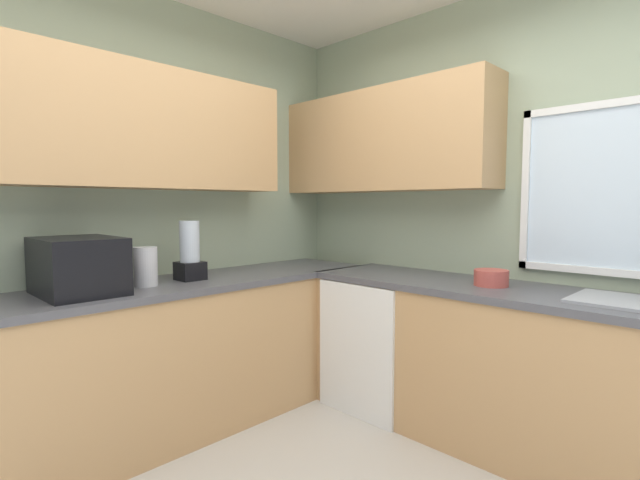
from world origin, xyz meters
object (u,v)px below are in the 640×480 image
microwave (78,266)px  bowl (491,278)px  blender_appliance (190,253)px  dishwasher (382,342)px  kettle (146,267)px

microwave → bowl: (1.39, 1.72, -0.10)m
microwave → bowl: size_ratio=2.56×
bowl → blender_appliance: (-1.39, -1.09, 0.12)m
dishwasher → kettle: (-0.64, -1.35, 0.58)m
dishwasher → bowl: (0.73, 0.03, 0.52)m
kettle → bowl: size_ratio=1.17×
bowl → blender_appliance: 1.77m
dishwasher → microwave: size_ratio=1.78×
blender_appliance → bowl: bearing=38.0°
microwave → blender_appliance: blender_appliance is taller
blender_appliance → dishwasher: bearing=58.1°
microwave → kettle: 0.35m
dishwasher → blender_appliance: (-0.66, -1.06, 0.63)m
microwave → kettle: (0.02, 0.34, -0.03)m
kettle → dishwasher: bearing=64.6°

